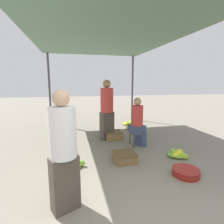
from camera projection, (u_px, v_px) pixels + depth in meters
name	position (u px, v px, depth m)	size (l,w,h in m)	color
canopy_post_back_left	(50.00, 89.00, 6.85)	(0.08, 0.08, 2.77)	#4C4C51
canopy_post_back_right	(132.00, 88.00, 7.62)	(0.08, 0.08, 2.77)	#4C4C51
canopy_tarp	(106.00, 36.00, 4.34)	(3.84, 5.93, 0.04)	#567A60
vendor_foreground	(63.00, 150.00, 2.16)	(0.44, 0.44, 1.56)	#4C4238
stool	(137.00, 135.00, 4.57)	(0.34, 0.34, 0.36)	#4C4C4C
vendor_seated	(138.00, 121.00, 4.51)	(0.44, 0.44, 1.26)	#384766
basin_black	(186.00, 172.00, 3.10)	(0.47, 0.47, 0.12)	maroon
banana_pile_left_0	(66.00, 149.00, 4.23)	(0.54, 0.54, 0.16)	#C2D229
banana_pile_left_1	(60.00, 128.00, 6.11)	(0.42, 0.46, 0.20)	yellow
banana_pile_left_2	(71.00, 163.00, 3.43)	(0.52, 0.52, 0.23)	#CAD528
banana_pile_right_0	(131.00, 126.00, 6.22)	(0.40, 0.35, 0.23)	#9EC430
banana_pile_right_1	(178.00, 154.00, 3.88)	(0.43, 0.51, 0.17)	yellow
banana_pile_right_2	(129.00, 123.00, 6.86)	(0.52, 0.54, 0.14)	yellow
crate_near	(113.00, 135.00, 5.17)	(0.50, 0.50, 0.21)	olive
crate_mid	(124.00, 157.00, 3.65)	(0.46, 0.46, 0.19)	brown
shopper_walking_mid	(107.00, 109.00, 5.00)	(0.47, 0.47, 1.72)	#4C4238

